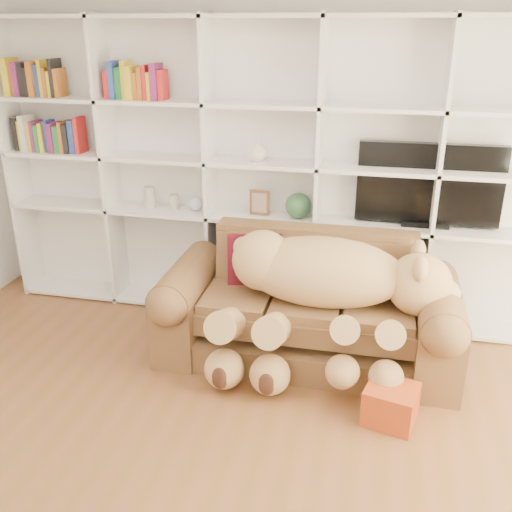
% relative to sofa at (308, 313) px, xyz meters
% --- Properties ---
extents(wall_back, '(5.00, 0.02, 2.70)m').
position_rel_sofa_xyz_m(wall_back, '(-0.47, 0.81, 1.01)').
color(wall_back, white).
rests_on(wall_back, floor).
extents(bookshelf, '(4.43, 0.35, 2.40)m').
position_rel_sofa_xyz_m(bookshelf, '(-0.71, 0.67, 0.97)').
color(bookshelf, white).
rests_on(bookshelf, floor).
extents(sofa, '(2.14, 0.92, 0.90)m').
position_rel_sofa_xyz_m(sofa, '(0.00, 0.00, 0.00)').
color(sofa, brown).
rests_on(sofa, floor).
extents(teddy_bear, '(1.66, 0.89, 0.96)m').
position_rel_sofa_xyz_m(teddy_bear, '(0.12, -0.18, 0.29)').
color(teddy_bear, tan).
rests_on(teddy_bear, sofa).
extents(throw_pillow, '(0.45, 0.31, 0.43)m').
position_rel_sofa_xyz_m(throw_pillow, '(-0.44, 0.15, 0.32)').
color(throw_pillow, '#570F1F').
rests_on(throw_pillow, sofa).
extents(gift_box, '(0.37, 0.35, 0.24)m').
position_rel_sofa_xyz_m(gift_box, '(0.62, -0.67, -0.22)').
color(gift_box, '#B24117').
rests_on(gift_box, floor).
extents(tv, '(1.08, 0.18, 0.64)m').
position_rel_sofa_xyz_m(tv, '(0.80, 0.67, 0.84)').
color(tv, black).
rests_on(tv, bookshelf).
extents(picture_frame, '(0.16, 0.03, 0.20)m').
position_rel_sofa_xyz_m(picture_frame, '(-0.50, 0.62, 0.64)').
color(picture_frame, brown).
rests_on(picture_frame, bookshelf).
extents(green_vase, '(0.21, 0.21, 0.21)m').
position_rel_sofa_xyz_m(green_vase, '(-0.18, 0.62, 0.63)').
color(green_vase, '#2E5A36').
rests_on(green_vase, bookshelf).
extents(figurine_tall, '(0.09, 0.09, 0.18)m').
position_rel_sofa_xyz_m(figurine_tall, '(-1.45, 0.62, 0.62)').
color(figurine_tall, beige).
rests_on(figurine_tall, bookshelf).
extents(figurine_short, '(0.08, 0.08, 0.13)m').
position_rel_sofa_xyz_m(figurine_short, '(-1.24, 0.62, 0.59)').
color(figurine_short, beige).
rests_on(figurine_short, bookshelf).
extents(snow_globe, '(0.12, 0.12, 0.12)m').
position_rel_sofa_xyz_m(snow_globe, '(-1.05, 0.62, 0.59)').
color(snow_globe, silver).
rests_on(snow_globe, bookshelf).
extents(shelf_vase, '(0.17, 0.17, 0.17)m').
position_rel_sofa_xyz_m(shelf_vase, '(-0.53, 0.62, 1.06)').
color(shelf_vase, silver).
rests_on(shelf_vase, bookshelf).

